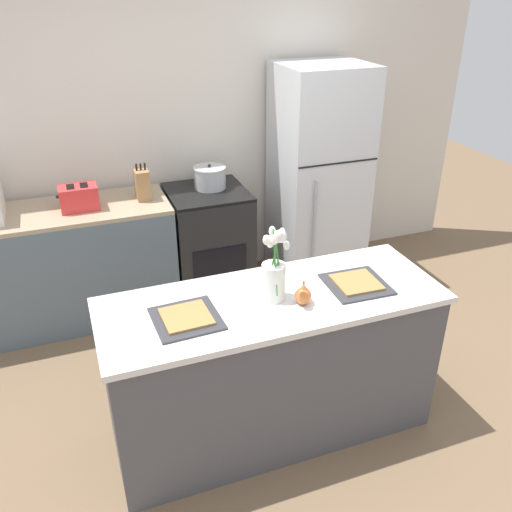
% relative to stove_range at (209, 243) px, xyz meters
% --- Properties ---
extents(ground_plane, '(10.00, 10.00, 0.00)m').
position_rel_stove_range_xyz_m(ground_plane, '(-0.10, -1.60, -0.45)').
color(ground_plane, brown).
extents(back_wall, '(5.20, 0.08, 2.70)m').
position_rel_stove_range_xyz_m(back_wall, '(-0.10, 0.40, 0.90)').
color(back_wall, silver).
rests_on(back_wall, ground_plane).
extents(kitchen_island, '(1.80, 0.66, 0.89)m').
position_rel_stove_range_xyz_m(kitchen_island, '(-0.10, -1.60, -0.00)').
color(kitchen_island, '#4C4C51').
rests_on(kitchen_island, ground_plane).
extents(back_counter, '(1.68, 0.60, 0.90)m').
position_rel_stove_range_xyz_m(back_counter, '(-1.16, 0.00, 0.00)').
color(back_counter, slate).
rests_on(back_counter, ground_plane).
extents(stove_range, '(0.60, 0.61, 0.90)m').
position_rel_stove_range_xyz_m(stove_range, '(0.00, 0.00, 0.00)').
color(stove_range, black).
rests_on(stove_range, ground_plane).
extents(refrigerator, '(0.68, 0.67, 1.78)m').
position_rel_stove_range_xyz_m(refrigerator, '(0.95, 0.00, 0.44)').
color(refrigerator, silver).
rests_on(refrigerator, ground_plane).
extents(flower_vase, '(0.14, 0.19, 0.42)m').
position_rel_stove_range_xyz_m(flower_vase, '(-0.10, -1.61, 0.59)').
color(flower_vase, silver).
rests_on(flower_vase, kitchen_island).
extents(pear_figurine, '(0.08, 0.08, 0.13)m').
position_rel_stove_range_xyz_m(pear_figurine, '(0.02, -1.71, 0.50)').
color(pear_figurine, '#C66B33').
rests_on(pear_figurine, kitchen_island).
extents(plate_setting_left, '(0.33, 0.33, 0.02)m').
position_rel_stove_range_xyz_m(plate_setting_left, '(-0.57, -1.64, 0.45)').
color(plate_setting_left, '#333338').
rests_on(plate_setting_left, kitchen_island).
extents(plate_setting_right, '(0.33, 0.33, 0.02)m').
position_rel_stove_range_xyz_m(plate_setting_right, '(0.37, -1.64, 0.45)').
color(plate_setting_right, '#333338').
rests_on(plate_setting_right, kitchen_island).
extents(toaster, '(0.28, 0.18, 0.17)m').
position_rel_stove_range_xyz_m(toaster, '(-0.94, -0.03, 0.53)').
color(toaster, red).
rests_on(toaster, back_counter).
extents(cooking_pot, '(0.25, 0.25, 0.19)m').
position_rel_stove_range_xyz_m(cooking_pot, '(0.04, 0.05, 0.53)').
color(cooking_pot, '#B2B5B7').
rests_on(cooking_pot, stove_range).
extents(knife_block, '(0.10, 0.14, 0.27)m').
position_rel_stove_range_xyz_m(knife_block, '(-0.48, 0.00, 0.56)').
color(knife_block, '#A37547').
rests_on(knife_block, back_counter).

